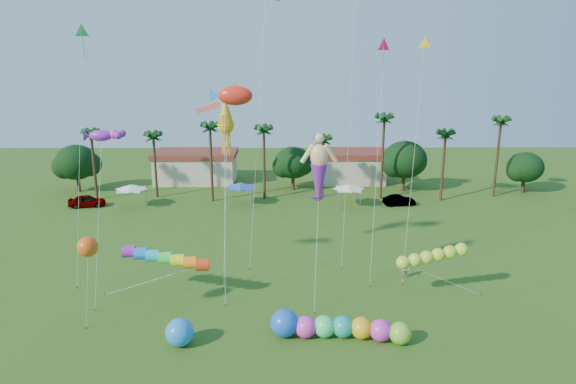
{
  "coord_description": "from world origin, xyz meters",
  "views": [
    {
      "loc": [
        -0.29,
        -28.0,
        19.2
      ],
      "look_at": [
        0.0,
        10.0,
        9.0
      ],
      "focal_mm": 32.0,
      "sensor_mm": 36.0,
      "label": 1
    }
  ],
  "objects_px": {
    "caterpillar_inflatable": "(335,327)",
    "spectator_b": "(405,269)",
    "car_b": "(399,200)",
    "blue_ball": "(180,332)",
    "car_a": "(87,201)"
  },
  "relations": [
    {
      "from": "car_a",
      "to": "car_b",
      "type": "distance_m",
      "value": 40.8
    },
    {
      "from": "caterpillar_inflatable",
      "to": "car_b",
      "type": "bearing_deg",
      "value": 77.01
    },
    {
      "from": "blue_ball",
      "to": "car_b",
      "type": "bearing_deg",
      "value": 56.37
    },
    {
      "from": "caterpillar_inflatable",
      "to": "spectator_b",
      "type": "bearing_deg",
      "value": 60.64
    },
    {
      "from": "car_a",
      "to": "caterpillar_inflatable",
      "type": "height_order",
      "value": "caterpillar_inflatable"
    },
    {
      "from": "car_a",
      "to": "spectator_b",
      "type": "relative_size",
      "value": 2.85
    },
    {
      "from": "car_b",
      "to": "spectator_b",
      "type": "bearing_deg",
      "value": 162.34
    },
    {
      "from": "car_b",
      "to": "blue_ball",
      "type": "height_order",
      "value": "blue_ball"
    },
    {
      "from": "caterpillar_inflatable",
      "to": "blue_ball",
      "type": "bearing_deg",
      "value": -168.81
    },
    {
      "from": "car_b",
      "to": "spectator_b",
      "type": "distance_m",
      "value": 23.06
    },
    {
      "from": "car_a",
      "to": "spectator_b",
      "type": "bearing_deg",
      "value": -131.26
    },
    {
      "from": "spectator_b",
      "to": "caterpillar_inflatable",
      "type": "distance_m",
      "value": 12.28
    },
    {
      "from": "car_a",
      "to": "spectator_b",
      "type": "distance_m",
      "value": 42.73
    },
    {
      "from": "spectator_b",
      "to": "blue_ball",
      "type": "xyz_separation_m",
      "value": [
        -17.83,
        -10.78,
        0.16
      ]
    },
    {
      "from": "spectator_b",
      "to": "blue_ball",
      "type": "bearing_deg",
      "value": -115.24
    }
  ]
}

